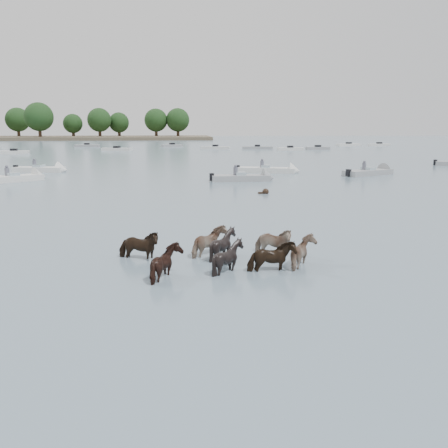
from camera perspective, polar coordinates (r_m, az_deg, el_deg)
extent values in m
plane|color=slate|center=(15.37, 1.91, -4.83)|extent=(400.00, 400.00, 0.00)
imported|color=black|center=(16.13, -10.21, -2.91)|extent=(1.61, 1.03, 1.26)
imported|color=tan|center=(16.33, -1.61, -2.54)|extent=(1.41, 1.52, 1.26)
imported|color=black|center=(16.00, -0.13, -2.80)|extent=(1.28, 1.17, 1.28)
imported|color=gray|center=(16.59, 5.86, -2.44)|extent=(1.57, 1.32, 1.22)
imported|color=black|center=(13.99, -6.82, -5.11)|extent=(1.12, 1.29, 1.24)
imported|color=black|center=(14.53, 0.50, -4.37)|extent=(1.17, 1.04, 1.25)
imported|color=black|center=(14.60, 5.70, -4.38)|extent=(1.54, 0.87, 1.23)
imported|color=#816D58|center=(15.29, 9.66, -3.75)|extent=(1.11, 1.28, 1.23)
sphere|color=black|center=(31.47, 5.01, 3.88)|extent=(0.44, 0.44, 0.44)
cube|color=black|center=(31.43, 4.56, 3.70)|extent=(0.50, 0.22, 0.18)
cube|color=silver|center=(41.84, -24.01, 4.96)|extent=(4.49, 4.01, 0.55)
cone|color=silver|center=(42.65, -21.20, 5.29)|extent=(1.70, 1.81, 1.60)
cube|color=#99ADB7|center=(41.80, -24.05, 5.43)|extent=(1.32, 1.37, 0.35)
cylinder|color=#595966|center=(41.91, -24.59, 5.68)|extent=(0.36, 0.36, 0.70)
sphere|color=#595966|center=(41.88, -24.65, 6.29)|extent=(0.24, 0.24, 0.24)
cube|color=gray|center=(38.75, 1.98, 5.50)|extent=(4.73, 1.73, 0.55)
cone|color=gray|center=(39.20, 5.38, 5.53)|extent=(0.94, 1.62, 1.60)
cube|color=#99ADB7|center=(38.71, 1.98, 6.02)|extent=(0.83, 1.14, 0.35)
cube|color=black|center=(38.42, -1.48, 5.68)|extent=(0.36, 0.36, 0.60)
cylinder|color=#595966|center=(38.64, 1.40, 6.31)|extent=(0.36, 0.36, 0.70)
sphere|color=#595966|center=(38.60, 1.40, 6.97)|extent=(0.24, 0.24, 0.24)
cube|color=silver|center=(45.95, 5.08, 6.43)|extent=(5.73, 3.23, 0.55)
cone|color=silver|center=(45.69, 8.53, 6.32)|extent=(1.35, 1.80, 1.60)
cube|color=#99ADB7|center=(45.92, 5.08, 6.87)|extent=(1.11, 1.31, 0.35)
cube|color=black|center=(46.36, 1.68, 6.70)|extent=(0.44, 0.44, 0.60)
cylinder|color=#595966|center=(45.83, 4.59, 7.12)|extent=(0.36, 0.36, 0.70)
sphere|color=#595966|center=(45.80, 4.60, 7.68)|extent=(0.24, 0.24, 0.24)
cube|color=gray|center=(45.27, 16.90, 5.90)|extent=(5.30, 3.78, 0.55)
cone|color=gray|center=(47.27, 18.92, 6.00)|extent=(1.53, 1.83, 1.60)
cube|color=#99ADB7|center=(45.24, 16.93, 6.34)|extent=(1.22, 1.36, 0.35)
cube|color=black|center=(43.33, 14.71, 5.98)|extent=(0.47, 0.47, 0.60)
cylinder|color=#595966|center=(45.07, 16.47, 6.60)|extent=(0.36, 0.36, 0.70)
sphere|color=#595966|center=(45.04, 16.50, 7.17)|extent=(0.24, 0.24, 0.24)
cube|color=black|center=(59.26, 24.02, 6.79)|extent=(0.44, 0.44, 0.60)
cube|color=silver|center=(49.71, -21.30, 6.08)|extent=(4.96, 2.47, 0.55)
cone|color=silver|center=(48.71, -18.79, 6.16)|extent=(1.19, 1.74, 1.60)
cube|color=#99ADB7|center=(49.68, -21.33, 6.48)|extent=(1.00, 1.25, 0.35)
cube|color=black|center=(50.79, -23.73, 6.17)|extent=(0.41, 0.41, 0.60)
cylinder|color=#595966|center=(49.77, -21.79, 6.69)|extent=(0.36, 0.36, 0.70)
sphere|color=#595966|center=(49.74, -21.83, 7.20)|extent=(0.24, 0.24, 0.24)
cube|color=silver|center=(83.63, -23.89, 7.85)|extent=(4.73, 2.04, 0.60)
cube|color=black|center=(83.61, -23.92, 8.11)|extent=(1.11, 1.11, 0.50)
cube|color=gray|center=(106.11, -16.12, 8.99)|extent=(5.30, 1.96, 0.60)
cube|color=black|center=(106.09, -16.13, 9.19)|extent=(1.08, 1.08, 0.50)
cube|color=silver|center=(88.39, -12.73, 8.71)|extent=(5.67, 3.07, 0.60)
cube|color=black|center=(88.38, -12.74, 8.95)|extent=(1.25, 1.25, 0.50)
cube|color=gray|center=(103.44, -6.24, 9.31)|extent=(4.70, 2.97, 0.60)
cube|color=black|center=(103.43, -6.25, 9.52)|extent=(1.29, 1.29, 0.50)
cube|color=silver|center=(92.86, -1.03, 9.12)|extent=(5.81, 3.16, 0.60)
cube|color=black|center=(92.84, -1.04, 9.35)|extent=(1.26, 1.26, 0.50)
cube|color=gray|center=(92.92, 4.03, 9.09)|extent=(5.94, 2.21, 0.60)
cube|color=black|center=(92.90, 4.03, 9.33)|extent=(1.12, 1.12, 0.50)
cube|color=silver|center=(88.65, 7.94, 8.89)|extent=(4.67, 1.70, 0.60)
cube|color=black|center=(88.64, 7.95, 9.13)|extent=(1.04, 1.04, 0.50)
cube|color=gray|center=(92.69, 11.19, 8.90)|extent=(4.50, 1.75, 0.60)
cube|color=black|center=(92.67, 11.20, 9.13)|extent=(1.05, 1.05, 0.50)
cube|color=silver|center=(110.71, 14.74, 9.16)|extent=(5.75, 2.75, 0.60)
cube|color=black|center=(110.70, 14.75, 9.35)|extent=(1.21, 1.21, 0.50)
cube|color=silver|center=(113.03, 18.13, 9.01)|extent=(4.74, 1.62, 0.60)
cube|color=black|center=(113.01, 18.14, 9.20)|extent=(1.02, 1.02, 0.50)
cylinder|color=#382619|center=(178.30, -23.41, 9.91)|extent=(1.00, 1.00, 3.60)
sphere|color=black|center=(178.30, -23.54, 11.42)|extent=(7.99, 7.99, 7.99)
cylinder|color=#382619|center=(162.59, -21.21, 10.07)|extent=(1.00, 1.00, 3.99)
sphere|color=black|center=(162.60, -21.35, 11.90)|extent=(8.87, 8.87, 8.87)
cylinder|color=#382619|center=(171.15, -17.62, 10.16)|extent=(1.00, 1.00, 2.88)
sphere|color=black|center=(171.13, -17.70, 11.42)|extent=(6.41, 6.41, 6.41)
cylinder|color=#382619|center=(166.95, -14.67, 10.41)|extent=(1.00, 1.00, 3.52)
sphere|color=black|center=(166.94, -14.75, 11.99)|extent=(7.83, 7.83, 7.83)
cylinder|color=#382619|center=(170.61, -12.45, 10.46)|extent=(1.00, 1.00, 3.08)
sphere|color=black|center=(170.59, -12.51, 11.81)|extent=(6.85, 6.85, 6.85)
cylinder|color=#382619|center=(166.92, -8.13, 10.67)|extent=(1.00, 1.00, 3.50)
sphere|color=black|center=(166.91, -8.18, 12.24)|extent=(7.79, 7.79, 7.79)
cylinder|color=#382619|center=(166.32, -5.54, 10.73)|extent=(1.00, 1.00, 3.55)
sphere|color=black|center=(166.31, -5.57, 12.33)|extent=(7.89, 7.89, 7.89)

